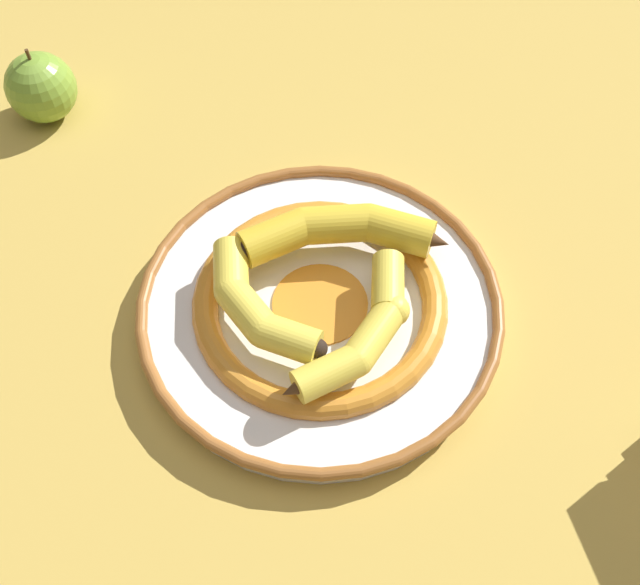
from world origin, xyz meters
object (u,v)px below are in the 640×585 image
object	(u,v)px
banana_c	(363,334)
apple	(41,87)
banana_b	(253,303)
banana_a	(341,230)
decorative_bowl	(320,306)

from	to	relation	value
banana_c	apple	world-z (taller)	apple
banana_b	banana_a	bearing A→B (deg)	98.60
banana_c	decorative_bowl	bearing A→B (deg)	69.06
decorative_bowl	banana_b	world-z (taller)	banana_b
decorative_bowl	apple	world-z (taller)	apple
banana_a	banana_c	world-z (taller)	banana_a
apple	banana_a	bearing A→B (deg)	112.82
banana_b	apple	xyz separation A→B (m)	(0.04, -0.39, -0.01)
banana_a	apple	xyz separation A→B (m)	(0.16, -0.37, -0.02)
banana_a	banana_c	bearing A→B (deg)	94.93
banana_b	decorative_bowl	bearing A→B (deg)	71.54
banana_a	banana_c	xyz separation A→B (m)	(0.05, 0.10, -0.00)
banana_b	banana_c	size ratio (longest dim) A/B	0.97
decorative_bowl	banana_c	size ratio (longest dim) A/B	2.03
decorative_bowl	banana_a	size ratio (longest dim) A/B	1.88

